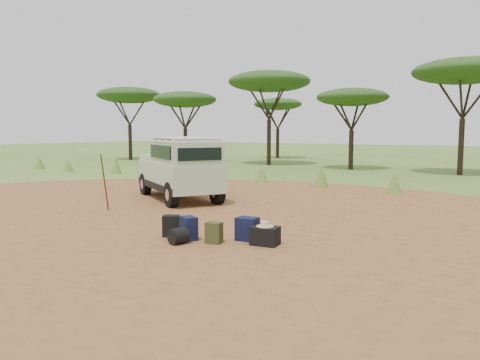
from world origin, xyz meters
The scene contains 13 objects.
ground centered at (0.00, 0.00, 0.00)m, with size 140.00×140.00×0.00m, color #527128.
dirt_clearing centered at (0.00, 0.00, 0.00)m, with size 23.00×23.00×0.01m, color #9A5A32.
grass_fringe centered at (0.12, 8.67, 0.40)m, with size 36.60×1.60×0.90m.
acacia_treeline centered at (0.75, 19.81, 4.87)m, with size 46.70×13.20×6.26m.
safari_vehicle centered at (-2.71, 3.18, 1.01)m, with size 4.51×3.71×2.10m.
walking_staff centered at (-3.09, 0.28, 0.83)m, with size 0.04×0.04×1.69m, color maroon.
backpack_black centered at (0.64, -1.21, 0.24)m, with size 0.34×0.25×0.47m, color black.
backpack_navy centered at (1.17, -1.26, 0.25)m, with size 0.38×0.27×0.50m, color black.
backpack_olive centered at (1.80, -1.23, 0.22)m, with size 0.32×0.23×0.44m, color #3A401D.
duffel_navy centered at (2.23, -0.64, 0.25)m, with size 0.44×0.33×0.49m, color black.
hard_case centered at (2.75, -0.80, 0.19)m, with size 0.54×0.38×0.38m, color black.
stuff_sack centered at (1.21, -1.65, 0.17)m, with size 0.33×0.33×0.33m, color black.
safari_hat centered at (2.75, -0.80, 0.42)m, with size 0.35×0.35×0.10m.
Camera 1 is at (7.23, -8.86, 2.29)m, focal length 35.00 mm.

